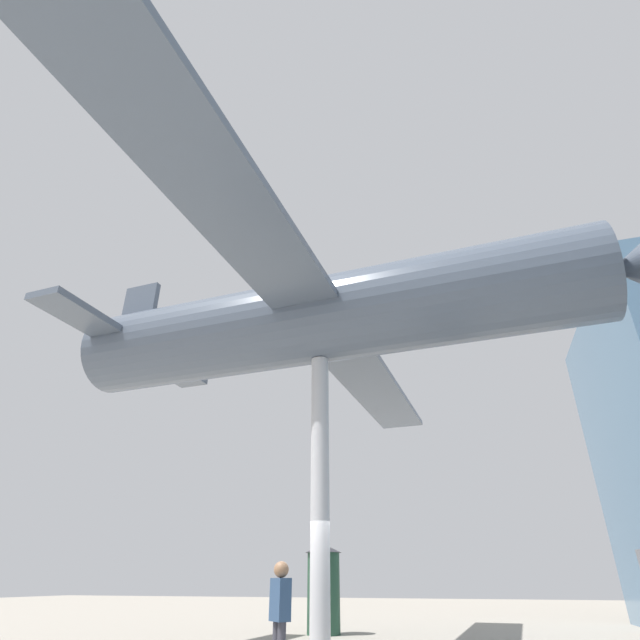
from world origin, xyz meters
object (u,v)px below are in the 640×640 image
object	(u,v)px
support_pylon_central	(320,494)
info_kiosk	(324,587)
suspended_airplane	(331,318)
visitor_person	(280,610)

from	to	relation	value
support_pylon_central	info_kiosk	size ratio (longest dim) A/B	2.49
suspended_airplane	info_kiosk	bearing A→B (deg)	-158.40
visitor_person	info_kiosk	bearing A→B (deg)	144.48
info_kiosk	support_pylon_central	bearing A→B (deg)	15.60
visitor_person	info_kiosk	world-z (taller)	info_kiosk
visitor_person	info_kiosk	xyz separation A→B (m)	(-7.59, -1.45, 0.26)
support_pylon_central	suspended_airplane	distance (m)	4.14
suspended_airplane	visitor_person	distance (m)	6.37
visitor_person	info_kiosk	size ratio (longest dim) A/B	0.71
support_pylon_central	visitor_person	bearing A→B (deg)	-9.41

